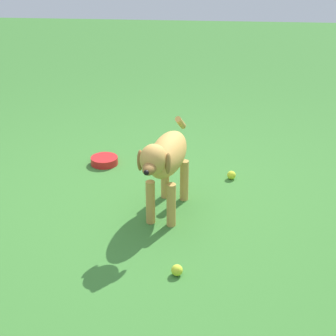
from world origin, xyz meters
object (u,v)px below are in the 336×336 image
Objects in this scene: dog at (166,159)px; tennis_ball_0 at (231,175)px; tennis_ball_1 at (177,270)px; water_bowl at (104,161)px.

dog reaches higher than tennis_ball_0.
water_bowl is (1.43, 0.69, -0.00)m from tennis_ball_1.
dog is at bearing 10.24° from tennis_ball_1.
dog is at bearing 141.59° from tennis_ball_0.
tennis_ball_0 is 1.04m from water_bowl.
water_bowl is (0.19, 1.02, -0.00)m from tennis_ball_0.
tennis_ball_0 and tennis_ball_1 have the same top height.
tennis_ball_1 is 1.59m from water_bowl.
tennis_ball_1 is 0.30× the size of water_bowl.
dog reaches higher than tennis_ball_1.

